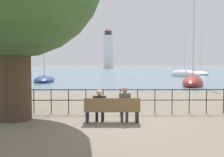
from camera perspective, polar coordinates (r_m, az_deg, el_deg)
ground_plane at (r=9.14m, az=0.03°, el=-9.94°), size 1000.00×1000.00×0.00m
harbor_water at (r=169.23m, az=-0.46°, el=2.51°), size 600.00×300.00×0.01m
park_bench at (r=8.99m, az=0.03°, el=-7.30°), size 1.98×0.45×0.90m
seated_person_left at (r=9.04m, az=-2.87°, el=-5.87°), size 0.47×0.35×1.18m
seated_person_right at (r=9.04m, az=2.92°, el=-5.62°), size 0.40×0.35×1.27m
promenade_railing at (r=10.55m, az=-0.05°, el=-4.33°), size 15.38×0.04×1.05m
sailboat_0 at (r=44.91m, az=16.23°, el=0.88°), size 4.43×7.91×7.47m
sailboat_1 at (r=53.97m, az=19.69°, el=1.10°), size 2.79×6.56×9.58m
sailboat_3 at (r=26.50m, az=18.00°, el=-0.74°), size 4.36×7.23×11.69m
sailboat_4 at (r=31.68m, az=-15.19°, el=-0.24°), size 3.41×6.89×7.80m
harbor_lighthouse at (r=145.54m, az=-0.87°, el=6.61°), size 5.88×5.88×23.04m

